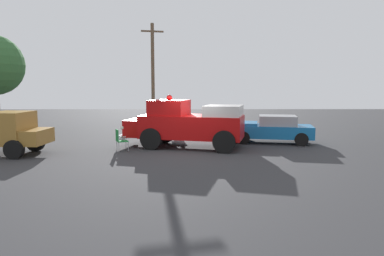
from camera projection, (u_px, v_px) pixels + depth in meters
ground_plane at (192, 150)px, 16.22m from camera, size 60.00×60.00×0.00m
vintage_fire_truck at (187, 123)px, 16.86m from camera, size 3.64×6.30×2.59m
classic_hot_rod at (271, 129)px, 18.41m from camera, size 2.65×4.63×1.46m
lawn_chair_near_truck at (220, 129)px, 19.67m from camera, size 0.67×0.67×1.02m
lawn_chair_by_car at (120, 138)px, 16.01m from camera, size 0.65×0.65×1.02m
lawn_chair_spare at (174, 128)px, 20.00m from camera, size 0.54×0.56×1.02m
spectator_seated at (218, 127)px, 19.59m from camera, size 0.59×0.65×1.29m
spectator_standing at (175, 119)px, 21.42m from camera, size 0.41×0.62×1.68m
utility_pole at (153, 73)px, 26.39m from camera, size 0.51×1.68×7.74m
traffic_cone at (176, 131)px, 21.02m from camera, size 0.40×0.40×0.64m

